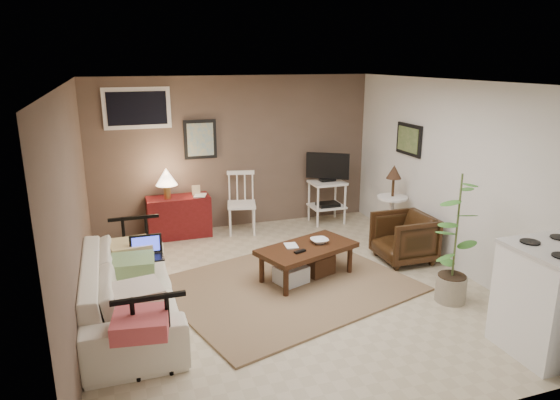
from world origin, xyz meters
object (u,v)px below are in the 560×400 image
object	(u,v)px
potted_plant	(456,234)
side_table	(393,195)
red_console	(178,213)
spindle_chair	(242,205)
stove	(553,299)
tv_stand	(327,186)
armchair	(404,236)
coffee_table	(306,260)
sofa	(128,279)

from	to	relation	value
potted_plant	side_table	bearing A→B (deg)	79.80
red_console	side_table	size ratio (longest dim) A/B	0.93
spindle_chair	stove	world-z (taller)	stove
tv_stand	armchair	world-z (taller)	tv_stand
coffee_table	red_console	size ratio (longest dim) A/B	1.24
tv_stand	potted_plant	distance (m)	3.04
side_table	armchair	size ratio (longest dim) A/B	1.65
red_console	sofa	bearing A→B (deg)	-108.95
armchair	sofa	bearing A→B (deg)	-82.18
coffee_table	armchair	distance (m)	1.47
coffee_table	potted_plant	distance (m)	1.79
side_table	armchair	bearing A→B (deg)	-106.80
red_console	potted_plant	world-z (taller)	potted_plant
armchair	stove	size ratio (longest dim) A/B	0.68
coffee_table	stove	xyz separation A→B (m)	(1.56, -2.18, 0.26)
side_table	potted_plant	xyz separation A→B (m)	(-0.34, -1.87, 0.07)
sofa	potted_plant	distance (m)	3.53
red_console	coffee_table	bearing A→B (deg)	-58.24
potted_plant	sofa	bearing A→B (deg)	167.65
side_table	potted_plant	distance (m)	1.90
coffee_table	spindle_chair	size ratio (longest dim) A/B	1.41
sofa	potted_plant	size ratio (longest dim) A/B	1.54
armchair	potted_plant	bearing A→B (deg)	-5.58
tv_stand	potted_plant	size ratio (longest dim) A/B	0.78
red_console	side_table	distance (m)	3.23
potted_plant	red_console	bearing A→B (deg)	129.77
sofa	potted_plant	bearing A→B (deg)	-102.35
red_console	tv_stand	xyz separation A→B (m)	(2.43, -0.11, 0.25)
coffee_table	side_table	size ratio (longest dim) A/B	1.15
coffee_table	tv_stand	bearing A→B (deg)	59.71
armchair	red_console	bearing A→B (deg)	-124.57
coffee_table	potted_plant	xyz separation A→B (m)	(1.33, -1.06, 0.54)
coffee_table	side_table	distance (m)	1.91
spindle_chair	potted_plant	size ratio (longest dim) A/B	0.63
spindle_chair	tv_stand	distance (m)	1.47
tv_stand	sofa	bearing A→B (deg)	-144.98
armchair	potted_plant	world-z (taller)	potted_plant
coffee_table	red_console	bearing A→B (deg)	121.76
sofa	stove	distance (m)	4.11
sofa	tv_stand	size ratio (longest dim) A/B	1.96
sofa	spindle_chair	world-z (taller)	spindle_chair
sofa	tv_stand	xyz separation A→B (m)	(3.25, 2.28, 0.17)
sofa	side_table	distance (m)	3.94
coffee_table	sofa	world-z (taller)	sofa
spindle_chair	stove	size ratio (longest dim) A/B	0.91
red_console	potted_plant	xyz separation A→B (m)	(2.61, -3.14, 0.42)
side_table	stove	distance (m)	3.00
coffee_table	armchair	size ratio (longest dim) A/B	1.89
coffee_table	tv_stand	size ratio (longest dim) A/B	1.14
red_console	spindle_chair	distance (m)	0.98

